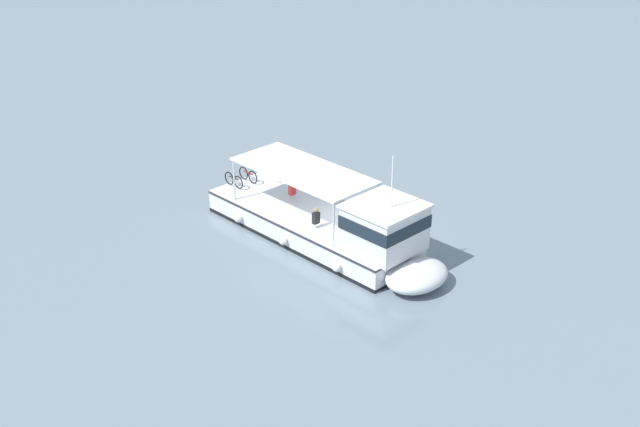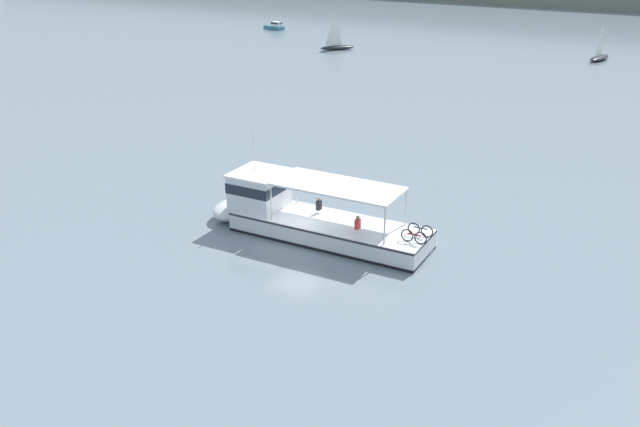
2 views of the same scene
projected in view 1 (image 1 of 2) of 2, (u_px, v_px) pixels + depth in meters
name	position (u px, v px, depth m)	size (l,w,h in m)	color
ground_plane	(352.00, 239.00, 37.39)	(400.00, 400.00, 0.00)	slate
ferry_main	(336.00, 229.00, 36.08)	(12.97, 4.07, 5.32)	silver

